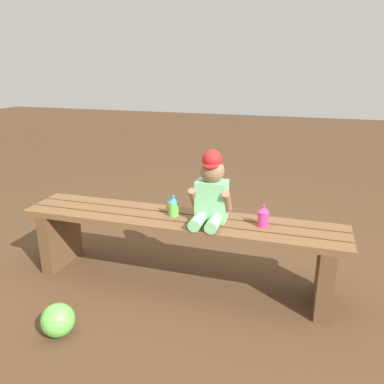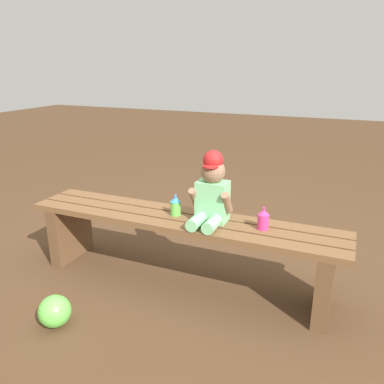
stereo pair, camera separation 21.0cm
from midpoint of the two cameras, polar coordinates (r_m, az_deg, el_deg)
The scene contains 6 objects.
ground_plane at distance 2.43m, azimuth -4.32°, elevation -13.06°, with size 16.00×16.00×0.00m, color #4C331E.
park_bench at distance 2.29m, azimuth -4.50°, elevation -6.67°, with size 1.88×0.34×0.42m.
child_figure at distance 2.12m, azimuth -0.01°, elevation 0.10°, with size 0.23×0.27×0.40m.
sippy_cup_left at distance 2.25m, azimuth -5.42°, elevation -2.15°, with size 0.06×0.06×0.12m.
sippy_cup_right at distance 2.11m, azimuth 7.66°, elevation -3.59°, with size 0.06×0.06×0.12m.
toy_ball at distance 2.12m, azimuth -21.99°, elevation -17.17°, with size 0.16×0.16×0.16m, color #66CC4C.
Camera 1 is at (0.68, -1.96, 1.27)m, focal length 36.23 mm.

